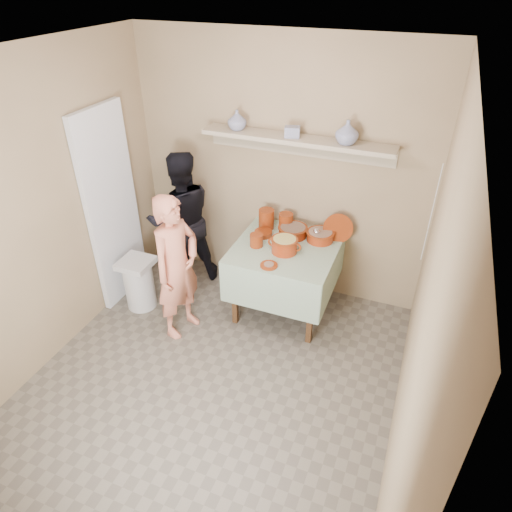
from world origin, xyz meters
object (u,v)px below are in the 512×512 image
at_px(person_helper, 182,220).
at_px(serving_table, 286,257).
at_px(person_cook, 177,268).
at_px(cazuela_rice, 284,244).
at_px(trash_bin, 139,283).

height_order(person_helper, serving_table, person_helper).
relative_size(person_cook, cazuela_rice, 4.35).
bearing_deg(trash_bin, serving_table, 19.44).
distance_m(cazuela_rice, trash_bin, 1.58).
bearing_deg(cazuela_rice, serving_table, 97.83).
xyz_separation_m(cazuela_rice, trash_bin, (-1.42, -0.40, -0.56)).
bearing_deg(person_cook, serving_table, -39.36).
height_order(person_cook, serving_table, person_cook).
bearing_deg(person_cook, trash_bin, 88.27).
xyz_separation_m(person_cook, trash_bin, (-0.58, 0.15, -0.43)).
bearing_deg(person_helper, trash_bin, 28.31).
height_order(person_helper, trash_bin, person_helper).
bearing_deg(person_helper, serving_table, 129.98).
bearing_deg(cazuela_rice, person_cook, -146.80).
bearing_deg(serving_table, person_helper, 174.15).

